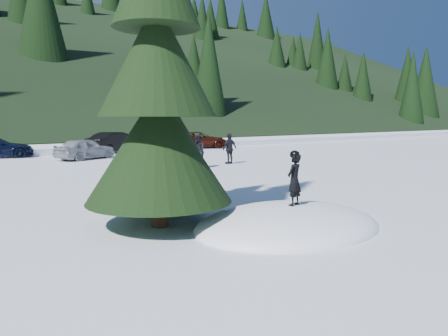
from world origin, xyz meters
TOP-DOWN VIEW (x-y plane):
  - ground at (0.00, 0.00)m, footprint 200.00×200.00m
  - snow_mound at (0.00, 0.00)m, footprint 4.48×3.52m
  - spruce_tall at (-2.20, 1.80)m, footprint 3.20×3.20m
  - spruce_short at (-1.20, 3.20)m, footprint 2.20×2.20m
  - child_skier at (0.11, -0.06)m, footprint 0.47×0.37m
  - adult_0 at (4.82, 10.52)m, footprint 0.86×0.96m
  - adult_1 at (7.27, 11.17)m, footprint 0.97×0.49m
  - adult_2 at (5.25, 15.55)m, footprint 1.32×0.91m
  - car_4 at (2.22, 18.25)m, footprint 3.92×2.63m
  - car_5 at (5.81, 21.97)m, footprint 4.57×2.88m
  - car_6 at (12.75, 21.88)m, footprint 5.11×3.62m

SIDE VIEW (x-z plane):
  - ground at x=0.00m, z-range 0.00..0.00m
  - snow_mound at x=0.00m, z-range -0.48..0.48m
  - car_4 at x=2.22m, z-range 0.00..1.24m
  - car_6 at x=12.75m, z-range 0.00..1.29m
  - car_5 at x=5.81m, z-range 0.00..1.42m
  - adult_1 at x=7.27m, z-range 0.00..1.60m
  - adult_0 at x=4.82m, z-range 0.00..1.62m
  - adult_2 at x=5.25m, z-range 0.00..1.87m
  - child_skier at x=0.11m, z-range 0.48..1.62m
  - spruce_short at x=-1.20m, z-range -0.58..4.79m
  - spruce_tall at x=-2.20m, z-range -0.98..7.62m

